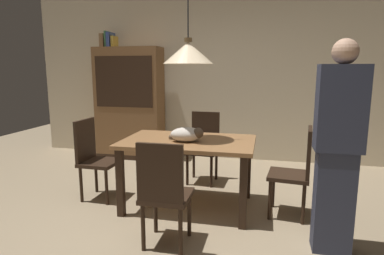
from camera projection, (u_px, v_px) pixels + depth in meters
ground at (176, 227)px, 3.15m from camera, size 10.00×10.00×0.00m
back_wall at (217, 72)px, 5.44m from camera, size 6.40×0.10×2.90m
dining_table at (188, 149)px, 3.53m from camera, size 1.40×0.90×0.75m
chair_far_back at (204, 144)px, 4.39m from camera, size 0.42×0.42×0.93m
chair_right_side at (297, 168)px, 3.30m from camera, size 0.44×0.44×0.93m
chair_left_side at (94, 155)px, 3.80m from camera, size 0.41×0.41×0.93m
chair_near_front at (164, 190)px, 2.71m from camera, size 0.40×0.40×0.93m
cat_sleeping at (188, 134)px, 3.42m from camera, size 0.40×0.29×0.16m
pendant_lamp at (188, 53)px, 3.35m from camera, size 0.52×0.52×1.30m
hutch_bookcase at (130, 106)px, 5.53m from camera, size 1.12×0.45×1.85m
book_brown_thick at (104, 41)px, 5.43m from camera, size 0.06×0.24×0.22m
book_green_slim at (108, 39)px, 5.42m from camera, size 0.03×0.20×0.26m
book_blue_wide at (111, 40)px, 5.41m from camera, size 0.06×0.24×0.24m
book_yellow_short at (114, 42)px, 5.40m from camera, size 0.04×0.20×0.18m
person_standing at (337, 148)px, 2.61m from camera, size 0.36×0.22×1.73m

